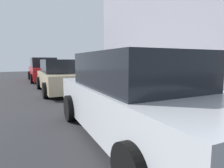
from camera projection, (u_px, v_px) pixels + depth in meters
ground_plane at (97, 92)px, 8.92m from camera, size 40.00×40.00×0.00m
sidewalk_curb at (140, 87)px, 10.09m from camera, size 18.00×5.00×0.14m
suitcase_silver_0 at (174, 94)px, 5.78m from camera, size 0.41×0.28×0.85m
suitcase_navy_1 at (163, 91)px, 6.21m from camera, size 0.43×0.22×0.75m
suitcase_black_2 at (153, 90)px, 6.69m from camera, size 0.43×0.26×0.87m
suitcase_red_3 at (145, 88)px, 7.12m from camera, size 0.36×0.20×0.93m
suitcase_teal_4 at (138, 85)px, 7.58m from camera, size 0.48×0.22×1.03m
suitcase_maroon_5 at (130, 85)px, 8.05m from camera, size 0.41×0.23×0.88m
suitcase_olive_6 at (124, 82)px, 8.48m from camera, size 0.40×0.19×0.99m
suitcase_silver_7 at (116, 83)px, 8.84m from camera, size 0.37×0.24×0.92m
suitcase_navy_8 at (111, 82)px, 9.30m from camera, size 0.49×0.27×0.84m
fire_hydrant at (104, 78)px, 10.11m from camera, size 0.39×0.21×0.82m
bollard_post at (96, 77)px, 10.65m from camera, size 0.16×0.16×0.79m
parked_car_silver_0 at (134, 98)px, 3.67m from camera, size 4.82×2.27×1.65m
parked_car_beige_1 at (61, 77)px, 8.95m from camera, size 4.43×2.11×1.53m
parked_car_red_2 at (43, 70)px, 13.77m from camera, size 4.81×2.08×1.69m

